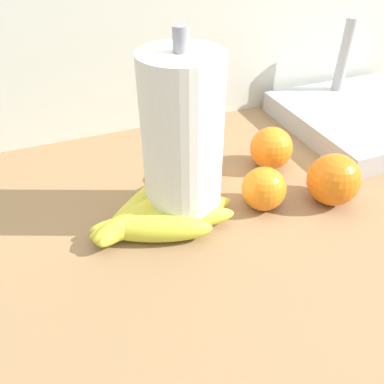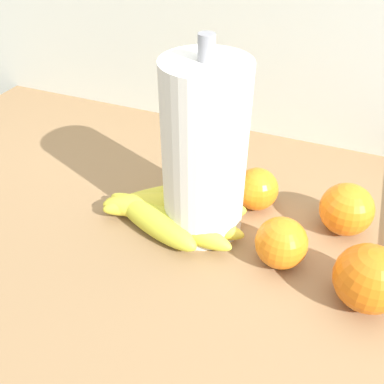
% 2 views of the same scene
% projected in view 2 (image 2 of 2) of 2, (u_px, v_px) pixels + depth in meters
% --- Properties ---
extents(wall_back, '(2.09, 0.06, 1.30)m').
position_uv_depth(wall_back, '(356.00, 259.00, 0.97)').
color(wall_back, silver).
rests_on(wall_back, ground).
extents(banana_bunch, '(0.22, 0.19, 0.04)m').
position_uv_depth(banana_bunch, '(169.00, 211.00, 0.62)').
color(banana_bunch, gold).
rests_on(banana_bunch, counter).
extents(orange_back_right, '(0.08, 0.08, 0.08)m').
position_uv_depth(orange_back_right, '(369.00, 278.00, 0.49)').
color(orange_back_right, orange).
rests_on(orange_back_right, counter).
extents(orange_back_left, '(0.07, 0.07, 0.07)m').
position_uv_depth(orange_back_left, '(257.00, 189.00, 0.64)').
color(orange_back_left, orange).
rests_on(orange_back_left, counter).
extents(orange_front, '(0.07, 0.07, 0.07)m').
position_uv_depth(orange_front, '(281.00, 243.00, 0.55)').
color(orange_front, orange).
rests_on(orange_front, counter).
extents(orange_right, '(0.08, 0.08, 0.08)m').
position_uv_depth(orange_right, '(347.00, 209.00, 0.59)').
color(orange_right, orange).
rests_on(orange_right, counter).
extents(paper_towel_roll, '(0.11, 0.11, 0.28)m').
position_uv_depth(paper_towel_roll, '(204.00, 153.00, 0.55)').
color(paper_towel_roll, white).
rests_on(paper_towel_roll, counter).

